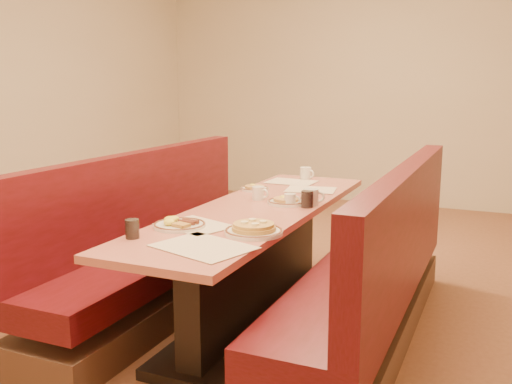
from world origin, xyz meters
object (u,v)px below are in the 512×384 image
at_px(coffee_mug_a, 290,200).
at_px(coffee_mug_b, 259,193).
at_px(booth_left, 160,253).
at_px(booth_right, 373,283).
at_px(coffee_mug_c, 312,197).
at_px(soda_tumbler_near, 132,229).
at_px(eggs_plate, 179,224).
at_px(pancake_plate, 254,229).
at_px(diner_table, 258,265).
at_px(soda_tumbler_mid, 307,199).
at_px(coffee_mug_d, 306,173).

relative_size(coffee_mug_a, coffee_mug_b, 0.88).
xyz_separation_m(booth_left, booth_right, (1.46, 0.00, 0.00)).
height_order(coffee_mug_c, soda_tumbler_near, coffee_mug_c).
distance_m(eggs_plate, coffee_mug_b, 0.84).
relative_size(booth_right, eggs_plate, 8.94).
height_order(pancake_plate, eggs_plate, pancake_plate).
xyz_separation_m(diner_table, soda_tumbler_mid, (0.28, 0.12, 0.43)).
xyz_separation_m(diner_table, coffee_mug_d, (-0.06, 1.10, 0.43)).
bearing_deg(pancake_plate, booth_left, 148.57).
relative_size(booth_right, pancake_plate, 8.35).
relative_size(soda_tumbler_near, soda_tumbler_mid, 0.93).
relative_size(coffee_mug_c, soda_tumbler_near, 1.38).
bearing_deg(coffee_mug_a, soda_tumbler_mid, -9.10).
distance_m(diner_table, soda_tumbler_near, 1.04).
xyz_separation_m(booth_left, eggs_plate, (0.55, -0.63, 0.41)).
height_order(booth_right, eggs_plate, booth_right).
height_order(diner_table, booth_right, booth_right).
bearing_deg(booth_left, coffee_mug_d, 58.62).
bearing_deg(coffee_mug_a, booth_right, -21.30).
height_order(eggs_plate, coffee_mug_a, coffee_mug_a).
bearing_deg(soda_tumbler_near, coffee_mug_b, 80.13).
bearing_deg(pancake_plate, booth_right, 50.03).
relative_size(coffee_mug_b, soda_tumbler_near, 1.21).
xyz_separation_m(diner_table, eggs_plate, (-0.18, -0.63, 0.39)).
distance_m(booth_left, eggs_plate, 0.93).
bearing_deg(soda_tumbler_mid, diner_table, -157.43).
xyz_separation_m(pancake_plate, coffee_mug_c, (0.05, 0.79, 0.03)).
distance_m(coffee_mug_c, coffee_mug_d, 0.97).
height_order(coffee_mug_a, coffee_mug_c, coffee_mug_c).
bearing_deg(coffee_mug_a, coffee_mug_b, 150.14).
bearing_deg(coffee_mug_b, booth_left, -157.57).
bearing_deg(coffee_mug_b, coffee_mug_d, 92.94).
bearing_deg(diner_table, pancake_plate, -68.24).
xyz_separation_m(eggs_plate, coffee_mug_d, (0.12, 1.73, 0.03)).
bearing_deg(coffee_mug_d, soda_tumbler_near, -78.02).
bearing_deg(eggs_plate, booth_right, 34.43).
bearing_deg(booth_left, soda_tumbler_mid, 6.56).
height_order(booth_left, soda_tumbler_near, booth_left).
bearing_deg(eggs_plate, soda_tumbler_mid, 58.05).
xyz_separation_m(booth_right, coffee_mug_d, (-0.79, 1.10, 0.44)).
bearing_deg(booth_left, booth_right, 0.00).
bearing_deg(eggs_plate, coffee_mug_b, 83.26).
xyz_separation_m(booth_left, coffee_mug_c, (1.02, 0.19, 0.44)).
bearing_deg(coffee_mug_c, coffee_mug_b, 154.52).
height_order(booth_right, soda_tumbler_near, booth_right).
xyz_separation_m(coffee_mug_c, soda_tumbler_near, (-0.56, -1.10, -0.01)).
xyz_separation_m(diner_table, coffee_mug_a, (0.17, 0.12, 0.42)).
bearing_deg(diner_table, coffee_mug_c, 34.36).
xyz_separation_m(soda_tumbler_near, soda_tumbler_mid, (0.56, 1.02, 0.00)).
distance_m(booth_right, coffee_mug_c, 0.66).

